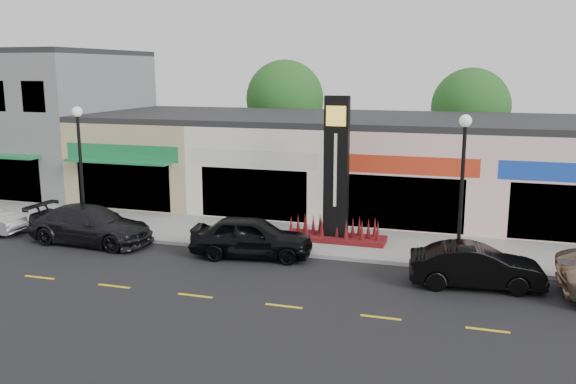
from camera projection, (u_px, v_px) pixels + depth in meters
name	position (u px, v px, depth m)	size (l,w,h in m)	color
ground	(231.00, 267.00, 22.46)	(120.00, 120.00, 0.00)	black
sidewalk	(269.00, 235.00, 26.53)	(52.00, 4.30, 0.15)	gray
curb	(251.00, 250.00, 24.42)	(52.00, 0.20, 0.15)	gray
building_grey_2story	(30.00, 119.00, 37.58)	(12.00, 10.95, 8.30)	slate
shop_beige	(169.00, 154.00, 35.18)	(7.00, 10.85, 4.80)	tan
shop_cream	(285.00, 159.00, 33.17)	(7.00, 10.01, 4.80)	silver
shop_pink_w	(415.00, 164.00, 31.16)	(7.00, 10.01, 4.80)	beige
shop_pink_e	(563.00, 171.00, 29.14)	(7.00, 10.01, 4.80)	beige
tree_rear_west	(285.00, 99.00, 40.86)	(5.20, 5.20, 7.83)	#382619
tree_rear_mid	(471.00, 107.00, 37.47)	(4.80, 4.80, 7.29)	#382619
lamp_west_near	(80.00, 156.00, 26.42)	(0.44, 0.44, 5.47)	black
lamp_east_near	(462.00, 175.00, 21.82)	(0.44, 0.44, 5.47)	black
pylon_sign	(336.00, 191.00, 25.08)	(4.20, 1.30, 6.00)	#550F0E
car_dark_sedan	(91.00, 225.00, 25.46)	(5.43, 2.21, 1.57)	black
car_black_sedan	(252.00, 237.00, 23.61)	(4.73, 1.90, 1.61)	black
car_black_conv	(476.00, 266.00, 20.33)	(4.37, 1.52, 1.44)	black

